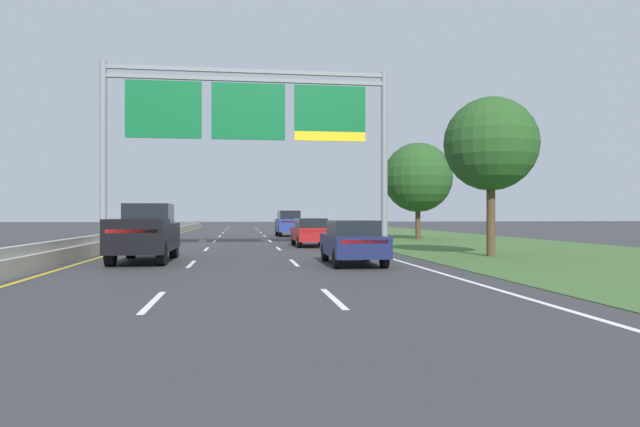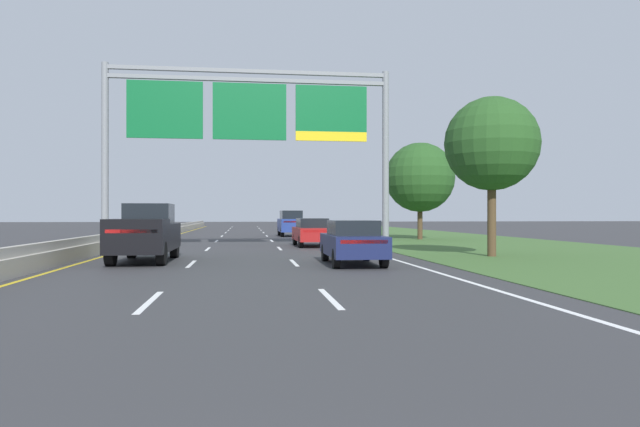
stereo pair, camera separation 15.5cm
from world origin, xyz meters
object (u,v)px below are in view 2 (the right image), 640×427
at_px(car_blue_right_lane_suv, 291,223).
at_px(roadside_tree_mid, 420,177).
at_px(car_red_right_lane_sedan, 312,232).
at_px(pickup_truck_black, 146,233).
at_px(car_navy_right_lane_sedan, 353,241).
at_px(overhead_sign_gantry, 250,120).
at_px(roadside_tree_near, 492,144).

bearing_deg(car_blue_right_lane_suv, roadside_tree_mid, -132.05).
bearing_deg(car_red_right_lane_sedan, car_blue_right_lane_suv, -1.21).
xyz_separation_m(pickup_truck_black, roadside_tree_mid, (16.12, 17.24, 3.37)).
bearing_deg(car_navy_right_lane_sedan, car_blue_right_lane_suv, 1.04).
bearing_deg(car_red_right_lane_sedan, overhead_sign_gantry, 113.28).
bearing_deg(pickup_truck_black, roadside_tree_mid, -43.06).
bearing_deg(roadside_tree_near, car_red_right_lane_sedan, 126.32).
bearing_deg(roadside_tree_mid, overhead_sign_gantry, -142.74).
bearing_deg(car_navy_right_lane_sedan, roadside_tree_mid, -22.86).
distance_m(pickup_truck_black, roadside_tree_near, 14.52).
relative_size(car_navy_right_lane_sedan, roadside_tree_near, 0.66).
xyz_separation_m(car_red_right_lane_sedan, roadside_tree_near, (6.58, -8.95, 3.92)).
height_order(car_red_right_lane_sedan, car_blue_right_lane_suv, car_blue_right_lane_suv).
distance_m(overhead_sign_gantry, roadside_tree_near, 12.64).
bearing_deg(overhead_sign_gantry, pickup_truck_black, -116.38).
bearing_deg(overhead_sign_gantry, car_navy_right_lane_sedan, -70.86).
height_order(overhead_sign_gantry, car_red_right_lane_sedan, overhead_sign_gantry).
distance_m(overhead_sign_gantry, pickup_truck_black, 10.60).
bearing_deg(roadside_tree_mid, car_navy_right_lane_sedan, -113.77).
xyz_separation_m(car_blue_right_lane_suv, roadside_tree_mid, (8.66, -7.59, 3.34)).
bearing_deg(car_red_right_lane_sedan, roadside_tree_near, -144.85).
xyz_separation_m(car_navy_right_lane_sedan, car_red_right_lane_sedan, (-0.08, 11.85, 0.00)).
relative_size(car_blue_right_lane_suv, roadside_tree_near, 0.70).
relative_size(pickup_truck_black, car_red_right_lane_sedan, 1.22).
distance_m(overhead_sign_gantry, roadside_tree_mid, 15.45).
relative_size(overhead_sign_gantry, roadside_tree_mid, 2.17).
height_order(overhead_sign_gantry, roadside_tree_mid, overhead_sign_gantry).
relative_size(car_navy_right_lane_sedan, car_blue_right_lane_suv, 0.94).
height_order(car_blue_right_lane_suv, roadside_tree_mid, roadside_tree_mid).
distance_m(car_blue_right_lane_suv, roadside_tree_mid, 11.99).
distance_m(car_navy_right_lane_sedan, roadside_tree_mid, 21.62).
bearing_deg(car_blue_right_lane_suv, roadside_tree_near, -165.61).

